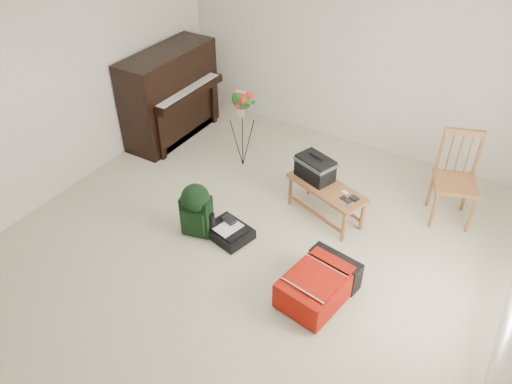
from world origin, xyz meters
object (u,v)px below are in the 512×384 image
Objects in this scene: dining_chair at (457,180)px; flower_stand at (242,129)px; piano at (171,97)px; bench at (316,176)px; black_duffel at (229,231)px; green_backpack at (196,208)px; red_suitcase at (320,281)px.

flower_stand reaches higher than dining_chair.
dining_chair is at bearing 2.25° from piano.
flower_stand reaches higher than bench.
dining_chair is 0.96× the size of flower_stand.
flower_stand is (-2.60, -0.32, 0.02)m from dining_chair.
dining_chair is 1.92× the size of black_duffel.
bench is at bearing 68.70° from black_duffel.
piano is 2.24m from green_backpack.
black_duffel is at bearing 6.84° from green_backpack.
black_duffel is (-1.96, -1.60, -0.44)m from dining_chair.
bench is 0.92× the size of flower_stand.
flower_stand is (-0.63, 1.28, 0.46)m from black_duffel.
dining_chair is 2.57m from black_duffel.
green_backpack is (-0.94, -0.99, -0.16)m from bench.
bench reaches higher than black_duffel.
piano is 1.42× the size of dining_chair.
piano reaches higher than dining_chair.
red_suitcase is 1.31× the size of green_backpack.
dining_chair is 2.87m from green_backpack.
flower_stand is at bearing -7.30° from piano.
flower_stand is (-1.24, 0.41, 0.02)m from bench.
red_suitcase is at bearing -41.32° from flower_stand.
dining_chair is 2.62m from flower_stand.
black_duffel is at bearing -104.95° from bench.
piano reaches higher than green_backpack.
red_suitcase reaches higher than black_duffel.
flower_stand is at bearing 149.68° from red_suitcase.
dining_chair reaches higher than bench.
piano reaches higher than bench.
piano reaches higher than red_suitcase.
bench is 1.31m from red_suitcase.
green_backpack is 0.58× the size of flower_stand.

